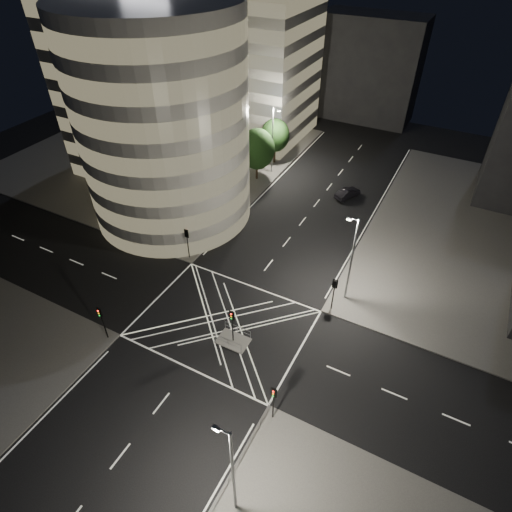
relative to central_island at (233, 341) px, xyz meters
The scene contains 24 objects.
ground 2.50m from the central_island, 143.13° to the left, with size 120.00×120.00×0.00m, color black.
sidewalk_far_left 42.11m from the central_island, 137.41° to the left, with size 42.00×42.00×0.15m, color #575451.
central_island is the anchor object (origin of this frame).
office_tower_curved 32.93m from the central_island, 138.33° to the left, with size 30.00×29.00×27.20m.
office_block_rear 50.90m from the central_island, 118.89° to the left, with size 24.00×16.00×22.00m, color gray.
building_far_end 60.46m from the central_island, 95.76° to the left, with size 18.00×8.00×18.00m, color black.
tree_a 16.82m from the central_island, 139.97° to the left, with size 4.23×4.23×6.41m.
tree_b 21.31m from the central_island, 127.15° to the left, with size 4.91×4.91×7.83m.
tree_c 26.08m from the central_island, 119.05° to the left, with size 3.69×3.69×6.25m.
tree_d 31.49m from the central_island, 113.68° to the left, with size 5.19×5.19×7.75m.
tree_e 36.98m from the central_island, 109.92° to the left, with size 4.46×4.46×7.08m.
traffic_signal_fl 13.91m from the central_island, 142.46° to the left, with size 0.55×0.22×4.00m.
traffic_signal_nl 12.36m from the central_island, 153.86° to the right, with size 0.55×0.22×4.00m.
traffic_signal_fr 11.10m from the central_island, 50.67° to the left, with size 0.55×0.22×4.00m.
traffic_signal_nr 9.08m from the central_island, 37.93° to the right, with size 0.55×0.22×4.00m.
traffic_signal_island 2.84m from the central_island, ahead, with size 0.55×0.22×4.00m.
street_lamp_left_near 18.52m from the central_island, 130.27° to the left, with size 1.25×0.25×10.00m.
street_lamp_left_far 33.95m from the central_island, 109.95° to the left, with size 1.25×0.25×10.00m.
street_lamp_right_far 13.98m from the central_island, 54.70° to the left, with size 1.25×0.25×10.00m.
street_lamp_right_near 15.54m from the central_island, 59.25° to the right, with size 1.25×0.25×10.00m.
railing_near_right 12.39m from the central_island, 59.39° to the right, with size 0.06×11.70×1.10m, color slate.
railing_island_south 1.10m from the central_island, 90.00° to the right, with size 2.80×0.06×1.10m, color slate.
railing_island_north 1.10m from the central_island, 90.00° to the left, with size 2.80×0.06×1.10m, color slate.
sedan 30.02m from the central_island, 87.67° to the left, with size 1.41×4.05×1.33m, color black.
Camera 1 is at (16.20, -23.66, 32.23)m, focal length 30.00 mm.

